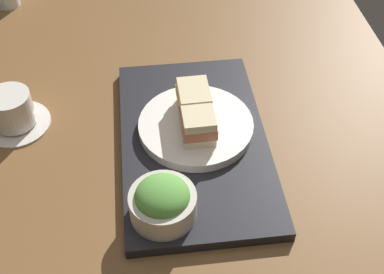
{
  "coord_description": "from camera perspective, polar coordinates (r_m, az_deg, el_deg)",
  "views": [
    {
      "loc": [
        -63.49,
        4.85,
        69.15
      ],
      "look_at": [
        -1.84,
        -2.52,
        5.0
      ],
      "focal_mm": 47.58,
      "sensor_mm": 36.0,
      "label": 1
    }
  ],
  "objects": [
    {
      "name": "sandwich_plate",
      "position": [
        0.94,
        0.43,
        1.25
      ],
      "size": [
        21.27,
        21.27,
        1.77
      ],
      "primitive_type": "cylinder",
      "color": "white",
      "rests_on": "serving_tray"
    },
    {
      "name": "ground_plane",
      "position": [
        0.95,
        -1.64,
        -2.06
      ],
      "size": [
        140.0,
        100.0,
        3.0
      ],
      "primitive_type": "cube",
      "color": "brown"
    },
    {
      "name": "coffee_cup",
      "position": [
        1.02,
        -19.54,
        2.67
      ],
      "size": [
        13.12,
        13.12,
        7.4
      ],
      "color": "silver",
      "rests_on": "ground_plane"
    },
    {
      "name": "sandwich_far",
      "position": [
        0.94,
        0.22,
        4.13
      ],
      "size": [
        7.9,
        6.12,
        5.52
      ],
      "color": "beige",
      "rests_on": "sandwich_plate"
    },
    {
      "name": "serving_tray",
      "position": [
        0.94,
        0.22,
        -0.56
      ],
      "size": [
        44.92,
        26.5,
        2.11
      ],
      "primitive_type": "cube",
      "color": "black",
      "rests_on": "ground_plane"
    },
    {
      "name": "sandwich_near",
      "position": [
        0.89,
        0.68,
        1.52
      ],
      "size": [
        7.58,
        6.14,
        5.35
      ],
      "color": "beige",
      "rests_on": "sandwich_plate"
    },
    {
      "name": "salad_bowl",
      "position": [
        0.8,
        -3.3,
        -7.22
      ],
      "size": [
        10.73,
        10.73,
        6.89
      ],
      "color": "beige",
      "rests_on": "serving_tray"
    }
  ]
}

